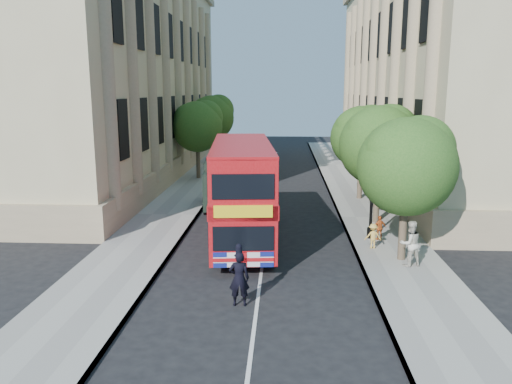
# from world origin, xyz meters

# --- Properties ---
(ground) EXTENTS (120.00, 120.00, 0.00)m
(ground) POSITION_xyz_m (0.00, 0.00, 0.00)
(ground) COLOR black
(ground) RESTS_ON ground
(pavement_right) EXTENTS (3.50, 80.00, 0.12)m
(pavement_right) POSITION_xyz_m (5.75, 10.00, 0.06)
(pavement_right) COLOR gray
(pavement_right) RESTS_ON ground
(pavement_left) EXTENTS (3.50, 80.00, 0.12)m
(pavement_left) POSITION_xyz_m (-5.75, 10.00, 0.06)
(pavement_left) COLOR gray
(pavement_left) RESTS_ON ground
(building_right) EXTENTS (12.00, 38.00, 18.00)m
(building_right) POSITION_xyz_m (13.80, 24.00, 9.00)
(building_right) COLOR tan
(building_right) RESTS_ON ground
(building_left) EXTENTS (12.00, 38.00, 18.00)m
(building_left) POSITION_xyz_m (-13.80, 24.00, 9.00)
(building_left) COLOR tan
(building_left) RESTS_ON ground
(tree_right_near) EXTENTS (4.00, 4.00, 6.08)m
(tree_right_near) POSITION_xyz_m (5.84, 3.03, 4.25)
(tree_right_near) COLOR #473828
(tree_right_near) RESTS_ON ground
(tree_right_mid) EXTENTS (4.20, 4.20, 6.37)m
(tree_right_mid) POSITION_xyz_m (5.84, 9.03, 4.45)
(tree_right_mid) COLOR #473828
(tree_right_mid) RESTS_ON ground
(tree_right_far) EXTENTS (4.00, 4.00, 6.15)m
(tree_right_far) POSITION_xyz_m (5.84, 15.03, 4.31)
(tree_right_far) COLOR #473828
(tree_right_far) RESTS_ON ground
(tree_left_far) EXTENTS (4.00, 4.00, 6.30)m
(tree_left_far) POSITION_xyz_m (-5.96, 22.03, 4.44)
(tree_left_far) COLOR #473828
(tree_left_far) RESTS_ON ground
(tree_left_back) EXTENTS (4.20, 4.20, 6.65)m
(tree_left_back) POSITION_xyz_m (-5.96, 30.03, 4.71)
(tree_left_back) COLOR #473828
(tree_left_back) RESTS_ON ground
(lamp_post) EXTENTS (0.32, 0.32, 5.16)m
(lamp_post) POSITION_xyz_m (5.00, 6.00, 2.51)
(lamp_post) COLOR black
(lamp_post) RESTS_ON pavement_right
(double_decker_bus) EXTENTS (3.52, 10.13, 4.59)m
(double_decker_bus) POSITION_xyz_m (-1.10, 5.60, 2.54)
(double_decker_bus) COLOR #A70B0F
(double_decker_bus) RESTS_ON ground
(box_van) EXTENTS (2.51, 5.16, 2.85)m
(box_van) POSITION_xyz_m (-2.89, 12.29, 1.40)
(box_van) COLOR black
(box_van) RESTS_ON ground
(police_constable) EXTENTS (0.72, 0.51, 1.88)m
(police_constable) POSITION_xyz_m (-0.59, -1.67, 0.94)
(police_constable) COLOR black
(police_constable) RESTS_ON ground
(woman_pedestrian) EXTENTS (1.06, 0.93, 1.86)m
(woman_pedestrian) POSITION_xyz_m (5.93, 2.22, 1.05)
(woman_pedestrian) COLOR beige
(woman_pedestrian) RESTS_ON pavement_right
(child_a) EXTENTS (0.73, 0.49, 1.16)m
(child_a) POSITION_xyz_m (5.39, 5.74, 0.70)
(child_a) COLOR #D26025
(child_a) RESTS_ON pavement_right
(child_b) EXTENTS (0.76, 0.47, 1.13)m
(child_b) POSITION_xyz_m (4.85, 4.41, 0.68)
(child_b) COLOR gold
(child_b) RESTS_ON pavement_right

